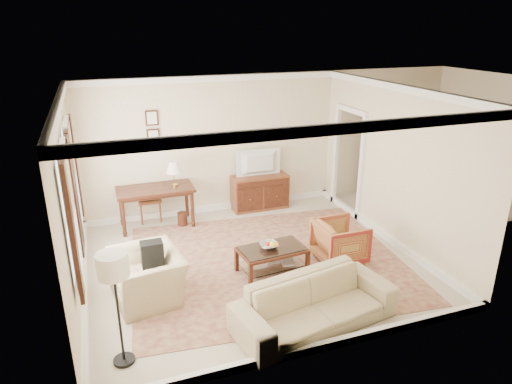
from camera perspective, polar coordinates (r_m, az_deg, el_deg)
room_shell at (r=7.11m, az=-0.71°, el=9.03°), size 5.51×5.01×2.91m
annex_bedroom at (r=10.87m, az=20.20°, el=0.12°), size 3.00×2.70×2.90m
window_front at (r=6.35m, az=-22.17°, el=-2.64°), size 0.12×1.56×1.80m
window_rear at (r=7.86m, az=-21.92°, el=1.69°), size 0.12×1.56×1.80m
doorway at (r=9.91m, az=11.43°, el=3.57°), size 0.10×1.12×2.25m
rug at (r=7.96m, az=1.42°, el=-8.67°), size 4.87×4.29×0.01m
writing_desk at (r=9.24m, az=-12.47°, el=-0.14°), size 1.50×0.75×0.82m
desk_chair at (r=9.62m, az=-13.26°, el=-0.55°), size 0.55×0.55×1.05m
desk_lamp at (r=9.17m, az=-10.18°, el=2.25°), size 0.32×0.32×0.50m
framed_prints at (r=9.33m, az=-12.81°, el=7.93°), size 0.25×0.04×0.68m
sideboard at (r=10.04m, az=0.46°, el=0.01°), size 1.22×0.47×0.75m
tv at (r=9.76m, az=0.52°, el=4.65°), size 0.95×0.54×0.12m
coffee_table at (r=7.48m, az=2.01°, el=-7.72°), size 1.13×0.72×0.46m
fruit_bowl at (r=7.41m, az=1.63°, el=-6.62°), size 0.42×0.42×0.10m
book_a at (r=7.64m, az=1.13°, el=-8.52°), size 0.28×0.06×0.38m
book_b at (r=7.61m, az=3.19°, el=-8.71°), size 0.28×0.09×0.38m
striped_armchair at (r=7.96m, az=10.46°, el=-5.83°), size 0.73×0.78×0.80m
club_armchair at (r=6.97m, az=-13.43°, el=-9.32°), size 0.87×1.20×0.97m
backpack at (r=6.87m, az=-12.87°, el=-7.37°), size 0.31×0.37×0.40m
sofa at (r=6.30m, az=7.43°, el=-12.83°), size 2.33×1.05×0.88m
floor_lamp at (r=5.45m, az=-17.38°, el=-9.71°), size 0.36×0.36×1.47m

